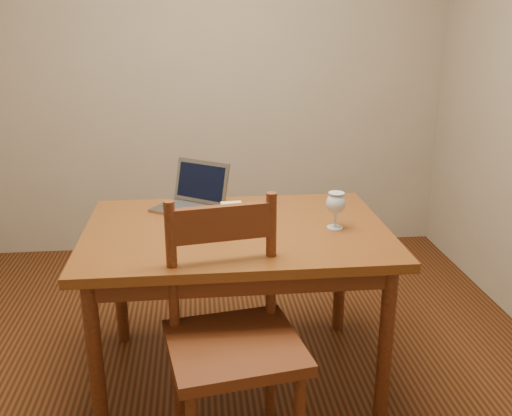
{
  "coord_description": "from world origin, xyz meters",
  "views": [
    {
      "loc": [
        -0.12,
        -2.33,
        1.6
      ],
      "look_at": [
        0.12,
        0.05,
        0.8
      ],
      "focal_mm": 40.0,
      "sensor_mm": 36.0,
      "label": 1
    }
  ],
  "objects": [
    {
      "name": "back_wall",
      "position": [
        0.0,
        1.61,
        1.3
      ],
      "size": [
        3.2,
        0.02,
        2.6
      ],
      "primitive_type": "cube",
      "color": "gray",
      "rests_on": "floor"
    },
    {
      "name": "plate",
      "position": [
        0.02,
        0.07,
        0.75
      ],
      "size": [
        0.19,
        0.19,
        0.02
      ],
      "primitive_type": "cylinder",
      "color": "black",
      "rests_on": "table"
    },
    {
      "name": "sandwich_top",
      "position": [
        0.02,
        0.07,
        0.8
      ],
      "size": [
        0.12,
        0.08,
        0.03
      ],
      "primitive_type": null,
      "rotation": [
        0.0,
        0.0,
        0.17
      ],
      "color": "#381E0C",
      "rests_on": "plate"
    },
    {
      "name": "table",
      "position": [
        0.03,
        -0.03,
        0.65
      ],
      "size": [
        1.3,
        0.9,
        0.74
      ],
      "color": "#44230B",
      "rests_on": "floor"
    },
    {
      "name": "sandwich_cheese",
      "position": [
        -0.01,
        0.08,
        0.77
      ],
      "size": [
        0.12,
        0.1,
        0.03
      ],
      "primitive_type": null,
      "rotation": [
        0.0,
        0.0,
        0.42
      ],
      "color": "#381E0C",
      "rests_on": "plate"
    },
    {
      "name": "sandwich_tomato",
      "position": [
        0.05,
        0.06,
        0.77
      ],
      "size": [
        0.12,
        0.12,
        0.03
      ],
      "primitive_type": null,
      "rotation": [
        0.0,
        0.0,
        -0.72
      ],
      "color": "#381E0C",
      "rests_on": "plate"
    },
    {
      "name": "floor",
      "position": [
        0.0,
        0.0,
        -0.01
      ],
      "size": [
        3.2,
        3.2,
        0.02
      ],
      "primitive_type": "cube",
      "color": "black",
      "rests_on": "ground"
    },
    {
      "name": "chair",
      "position": [
        -0.02,
        -0.53,
        0.54
      ],
      "size": [
        0.53,
        0.52,
        0.5
      ],
      "rotation": [
        0.0,
        0.0,
        0.17
      ],
      "color": "#3C1B0C",
      "rests_on": "floor"
    },
    {
      "name": "laptop",
      "position": [
        -0.15,
        0.27,
        0.8
      ],
      "size": [
        0.39,
        0.38,
        0.21
      ],
      "rotation": [
        0.0,
        0.0,
        -0.61
      ],
      "color": "slate",
      "rests_on": "table"
    },
    {
      "name": "front_wall",
      "position": [
        0.0,
        -1.61,
        1.3
      ],
      "size": [
        3.2,
        0.02,
        2.6
      ],
      "primitive_type": "cube",
      "color": "gray",
      "rests_on": "floor"
    },
    {
      "name": "milk_glass",
      "position": [
        0.45,
        -0.08,
        0.82
      ],
      "size": [
        0.08,
        0.08,
        0.16
      ],
      "primitive_type": null,
      "color": "white",
      "rests_on": "table"
    }
  ]
}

